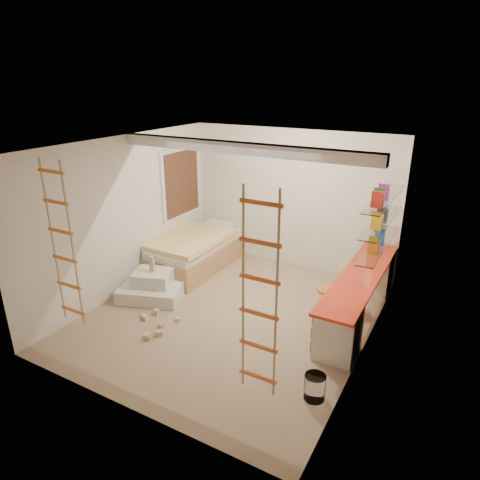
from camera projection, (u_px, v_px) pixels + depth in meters
The scene contains 15 objects.
floor at pixel (231, 316), 6.60m from camera, with size 4.50×4.50×0.00m, color #987962.
ceiling_beam at pixel (240, 148), 5.94m from camera, with size 4.00×0.18×0.16m, color white.
window_frame at pixel (181, 183), 8.16m from camera, with size 0.06×1.15×1.35m, color white.
window_blind at pixel (182, 183), 8.14m from camera, with size 0.02×1.00×1.20m, color #4C2D1E.
rope_ladder_left at pixel (63, 245), 5.24m from camera, with size 0.41×0.04×2.13m, color orange, non-canonical shape.
rope_ladder_right at pixel (259, 297), 4.01m from camera, with size 0.41×0.04×2.13m, color #D95725, non-canonical shape.
waste_bin at pixel (315, 387), 4.85m from camera, with size 0.25×0.25×0.31m, color white.
desk at pixel (359, 295), 6.37m from camera, with size 0.56×2.80×0.75m.
shelves at pixel (382, 222), 6.13m from camera, with size 0.25×1.80×0.71m.
bed at pixel (196, 251), 8.15m from camera, with size 1.02×2.00×0.69m.
task_lamp at pixel (376, 229), 6.91m from camera, with size 0.14×0.36×0.57m.
swivel_chair at pixel (329, 298), 6.56m from camera, with size 0.55×0.55×0.71m.
play_platform at pixel (152, 287), 7.11m from camera, with size 1.20×1.06×0.44m.
toy_blocks at pixel (154, 299), 6.63m from camera, with size 1.14×1.18×0.71m.
books at pixel (383, 214), 6.09m from camera, with size 0.14×0.52×0.92m.
Camera 1 is at (2.92, -4.94, 3.45)m, focal length 32.00 mm.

